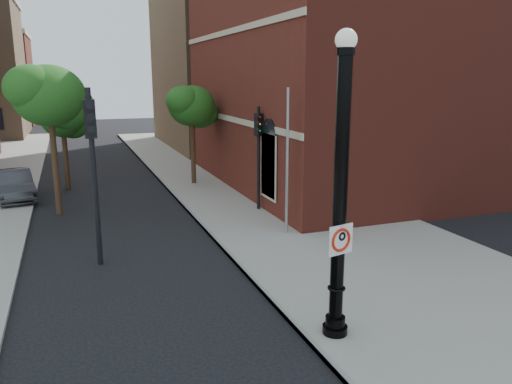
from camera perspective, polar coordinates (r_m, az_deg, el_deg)
name	(u,v)px	position (r m, az deg, el deg)	size (l,w,h in m)	color
ground	(209,350)	(10.78, -5.42, -17.55)	(120.00, 120.00, 0.00)	black
sidewalk_right	(282,206)	(21.43, 3.02, -1.60)	(8.00, 60.00, 0.12)	gray
curb_edge	(192,214)	(20.22, -7.31, -2.56)	(0.10, 60.00, 0.14)	gray
brick_wall_building	(423,62)	(29.41, 18.55, 13.93)	(22.30, 16.30, 12.50)	maroon
bg_building_tan_b	(297,58)	(43.11, 4.76, 15.04)	(22.00, 14.00, 14.00)	#88694A
lamppost	(340,206)	(10.19, 9.54, -1.56)	(0.54, 0.54, 6.36)	black
no_parking_sign	(341,239)	(10.22, 9.68, -5.37)	(0.61, 0.17, 0.63)	white
parked_car	(14,185)	(25.05, -25.89, 0.71)	(1.45, 4.15, 1.37)	#303035
traffic_signal_left	(92,148)	(14.91, -18.22, 4.77)	(0.34, 0.43, 5.19)	black
traffic_signal_right	(259,142)	(20.17, 0.29, 5.76)	(0.34, 0.38, 4.32)	black
utility_pole	(287,164)	(17.09, 3.59, 3.23)	(0.10, 0.10, 5.13)	#999999
street_tree_a	(50,97)	(21.27, -22.48, 9.97)	(3.30, 2.98, 5.94)	#312113
street_tree_b	(63,120)	(26.13, -21.18, 7.64)	(2.40, 2.17, 4.32)	#312113
street_tree_c	(192,107)	(25.51, -7.29, 9.61)	(2.81, 2.54, 5.06)	#312113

